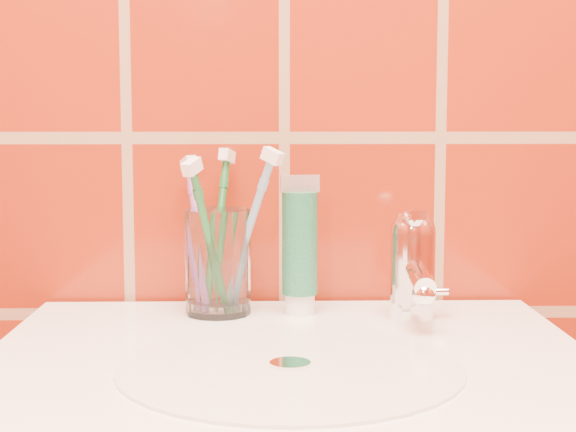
{
  "coord_description": "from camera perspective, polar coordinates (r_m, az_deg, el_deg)",
  "views": [
    {
      "loc": [
        -0.02,
        0.17,
        1.07
      ],
      "look_at": [
        0.0,
        1.08,
        0.96
      ],
      "focal_mm": 55.0,
      "sensor_mm": 36.0,
      "label": 1
    }
  ],
  "objects": [
    {
      "name": "toothbrush_3",
      "position": [
        0.99,
        -4.5,
        -0.97
      ],
      "size": [
        0.08,
        0.12,
        0.2
      ],
      "primitive_type": null,
      "rotation": [
        0.28,
        0.0,
        2.76
      ],
      "color": "#1B6829",
      "rests_on": "glass_tumbler"
    },
    {
      "name": "faucet",
      "position": [
        0.95,
        8.09,
        -2.91
      ],
      "size": [
        0.05,
        0.11,
        0.12
      ],
      "color": "white",
      "rests_on": "pedestal_sink"
    },
    {
      "name": "toothbrush_2",
      "position": [
        0.95,
        -2.65,
        -1.15
      ],
      "size": [
        0.15,
        0.14,
        0.2
      ],
      "primitive_type": null,
      "rotation": [
        0.37,
        0.0,
        0.97
      ],
      "color": "#6B99BF",
      "rests_on": "glass_tumbler"
    },
    {
      "name": "toothbrush_1",
      "position": [
        0.99,
        -5.76,
        -1.26
      ],
      "size": [
        0.1,
        0.14,
        0.19
      ],
      "primitive_type": null,
      "rotation": [
        0.34,
        0.0,
        -2.66
      ],
      "color": "#924CA3",
      "rests_on": "glass_tumbler"
    },
    {
      "name": "toothbrush_0",
      "position": [
        0.94,
        -5.11,
        -1.61
      ],
      "size": [
        0.11,
        0.14,
        0.19
      ],
      "primitive_type": null,
      "rotation": [
        0.36,
        0.0,
        -0.53
      ],
      "color": "#1B682E",
      "rests_on": "glass_tumbler"
    },
    {
      "name": "glass_tumbler",
      "position": [
        0.97,
        -4.56,
        -2.98
      ],
      "size": [
        0.09,
        0.09,
        0.12
      ],
      "primitive_type": "cylinder",
      "rotation": [
        0.0,
        0.0,
        -0.22
      ],
      "color": "white",
      "rests_on": "pedestal_sink"
    },
    {
      "name": "toothpaste_tube",
      "position": [
        0.97,
        0.77,
        -2.17
      ],
      "size": [
        0.04,
        0.04,
        0.15
      ],
      "rotation": [
        0.0,
        0.0,
        0.14
      ],
      "color": "white",
      "rests_on": "pedestal_sink"
    }
  ]
}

